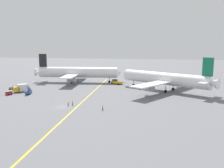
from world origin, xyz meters
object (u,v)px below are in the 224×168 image
gse_catering_truck_tall (21,88)px  ground_crew_wing_walker_right (73,103)px  gse_stair_truck_yellow (28,92)px  airliner_at_gate_left (78,72)px  gse_baggage_cart_near_cluster (9,93)px  airliner_being_pushed (165,79)px  ground_crew_marshaller_foreground (103,107)px  ground_crew_ramp_agent_by_cones (68,103)px  pushback_tug (116,82)px  gse_gpu_cart_small (11,88)px

gse_catering_truck_tall → ground_crew_wing_walker_right: bearing=-30.0°
gse_stair_truck_yellow → ground_crew_wing_walker_right: size_ratio=2.87×
airliner_at_gate_left → gse_stair_truck_yellow: size_ratio=10.14×
gse_baggage_cart_near_cluster → gse_stair_truck_yellow: size_ratio=0.63×
airliner_at_gate_left → gse_catering_truck_tall: airliner_at_gate_left is taller
airliner_being_pushed → gse_catering_truck_tall: airliner_being_pushed is taller
ground_crew_marshaller_foreground → gse_stair_truck_yellow: bearing=153.4°
gse_stair_truck_yellow → gse_catering_truck_tall: bearing=149.6°
airliner_being_pushed → ground_crew_wing_walker_right: size_ratio=26.28×
airliner_being_pushed → ground_crew_marshaller_foreground: (-20.03, -38.19, -4.74)m
gse_baggage_cart_near_cluster → gse_stair_truck_yellow: (7.24, 3.26, 0.16)m
gse_baggage_cart_near_cluster → ground_crew_wing_walker_right: bearing=-19.4°
airliner_at_gate_left → gse_baggage_cart_near_cluster: size_ratio=16.06×
gse_catering_truck_tall → ground_crew_ramp_agent_by_cones: gse_catering_truck_tall is taller
gse_baggage_cart_near_cluster → ground_crew_marshaller_foreground: 47.58m
pushback_tug → gse_gpu_cart_small: size_ratio=3.39×
airliner_at_gate_left → ground_crew_wing_walker_right: airliner_at_gate_left is taller
pushback_tug → ground_crew_ramp_agent_by_cones: pushback_tug is taller
gse_stair_truck_yellow → ground_crew_ramp_agent_by_cones: bearing=-32.6°
airliner_being_pushed → ground_crew_ramp_agent_by_cones: 48.51m
gse_catering_truck_tall → airliner_being_pushed: bearing=14.0°
gse_catering_truck_tall → pushback_tug: bearing=38.7°
airliner_at_gate_left → gse_gpu_cart_small: size_ratio=18.98×
ground_crew_ramp_agent_by_cones → airliner_being_pushed: bearing=46.6°
gse_baggage_cart_near_cluster → gse_stair_truck_yellow: bearing=24.3°
gse_catering_truck_tall → ground_crew_wing_walker_right: size_ratio=3.53×
pushback_tug → ground_crew_ramp_agent_by_cones: size_ratio=5.66×
airliner_at_gate_left → pushback_tug: airliner_at_gate_left is taller
airliner_at_gate_left → gse_gpu_cart_small: 37.16m
airliner_at_gate_left → gse_stair_truck_yellow: (-9.63, -35.93, -4.65)m
ground_crew_ramp_agent_by_cones → ground_crew_marshaller_foreground: size_ratio=0.94×
airliner_at_gate_left → gse_stair_truck_yellow: 37.49m
airliner_being_pushed → gse_catering_truck_tall: (-63.59, -15.91, -3.85)m
airliner_at_gate_left → ground_crew_wing_walker_right: (16.27, -50.86, -4.78)m
gse_stair_truck_yellow → pushback_tug: bearing=46.5°
gse_baggage_cart_near_cluster → ground_crew_wing_walker_right: (33.14, -11.66, 0.04)m
pushback_tug → ground_crew_wing_walker_right: pushback_tug is taller
ground_crew_marshaller_foreground → pushback_tug: bearing=95.7°
pushback_tug → gse_stair_truck_yellow: size_ratio=1.81×
gse_baggage_cart_near_cluster → ground_crew_ramp_agent_by_cones: gse_baggage_cart_near_cluster is taller
gse_gpu_cart_small → gse_catering_truck_tall: bearing=-25.9°
gse_stair_truck_yellow → ground_crew_marshaller_foreground: (37.72, -18.86, -0.16)m
airliner_being_pushed → gse_baggage_cart_near_cluster: airliner_being_pushed is taller
ground_crew_wing_walker_right → ground_crew_marshaller_foreground: bearing=-18.4°
gse_baggage_cart_near_cluster → ground_crew_marshaller_foreground: gse_baggage_cart_near_cluster is taller
gse_baggage_cart_near_cluster → ground_crew_wing_walker_right: ground_crew_wing_walker_right is taller
gse_stair_truck_yellow → ground_crew_wing_walker_right: (25.90, -14.93, -0.13)m
airliner_at_gate_left → airliner_being_pushed: 50.89m
airliner_being_pushed → ground_crew_marshaller_foreground: 43.39m
airliner_at_gate_left → gse_baggage_cart_near_cluster: 42.94m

